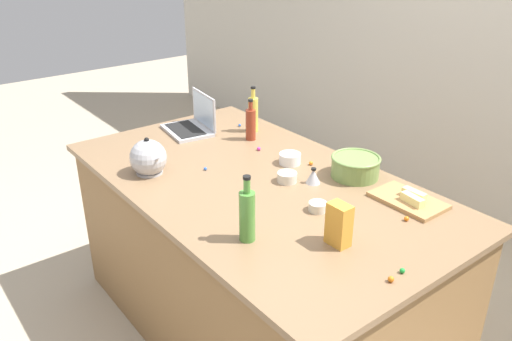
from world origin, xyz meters
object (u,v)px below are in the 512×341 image
at_px(ramekin_wide, 290,159).
at_px(ramekin_medium, 287,177).
at_px(mixing_bowl_large, 355,166).
at_px(bottle_oil, 253,114).
at_px(cutting_board, 408,200).
at_px(kitchen_timer, 313,176).
at_px(bottle_soy, 251,124).
at_px(bottle_olive, 247,215).
at_px(kettle, 148,158).
at_px(ramekin_small, 318,207).
at_px(butter_stick_left, 413,199).
at_px(candy_bag, 339,225).
at_px(butter_stick_right, 414,194).
at_px(laptop, 193,123).

bearing_deg(ramekin_wide, ramekin_medium, -44.88).
height_order(mixing_bowl_large, bottle_oil, bottle_oil).
distance_m(cutting_board, kitchen_timer, 0.44).
bearing_deg(bottle_soy, ramekin_wide, -6.61).
height_order(bottle_olive, kitchen_timer, bottle_olive).
height_order(bottle_oil, kettle, bottle_oil).
distance_m(mixing_bowl_large, ramekin_small, 0.40).
bearing_deg(butter_stick_left, ramekin_small, -123.23).
bearing_deg(kitchen_timer, bottle_olive, -69.58).
bearing_deg(ramekin_wide, mixing_bowl_large, 25.76).
xyz_separation_m(bottle_olive, candy_bag, (0.24, 0.25, -0.02)).
relative_size(cutting_board, butter_stick_right, 2.83).
distance_m(bottle_oil, candy_bag, 1.25).
bearing_deg(butter_stick_left, bottle_olive, -107.82).
xyz_separation_m(laptop, ramekin_medium, (0.85, -0.01, -0.02)).
bearing_deg(ramekin_medium, bottle_olive, -57.64).
xyz_separation_m(butter_stick_right, kitchen_timer, (-0.40, -0.22, -0.00)).
relative_size(bottle_soy, kettle, 1.10).
xyz_separation_m(cutting_board, ramekin_small, (-0.19, -0.37, 0.01)).
distance_m(mixing_bowl_large, bottle_oil, 0.79).
relative_size(mixing_bowl_large, bottle_soy, 1.01).
relative_size(kettle, candy_bag, 1.25).
height_order(bottle_olive, bottle_oil, bottle_olive).
relative_size(butter_stick_right, kitchen_timer, 1.43).
bearing_deg(butter_stick_left, candy_bag, -89.16).
distance_m(mixing_bowl_large, ramekin_wide, 0.34).
bearing_deg(laptop, mixing_bowl_large, 16.00).
height_order(ramekin_medium, kitchen_timer, kitchen_timer).
distance_m(mixing_bowl_large, ramekin_medium, 0.34).
height_order(ramekin_medium, candy_bag, candy_bag).
bearing_deg(kitchen_timer, butter_stick_left, 22.18).
xyz_separation_m(butter_stick_left, ramekin_wide, (-0.66, -0.12, -0.01)).
xyz_separation_m(cutting_board, kitchen_timer, (-0.39, -0.20, 0.03)).
relative_size(bottle_oil, kettle, 1.27).
height_order(mixing_bowl_large, kettle, kettle).
bearing_deg(laptop, kettle, -52.18).
relative_size(bottle_soy, kitchen_timer, 3.06).
distance_m(kettle, ramekin_wide, 0.70).
height_order(bottle_soy, ramekin_wide, bottle_soy).
distance_m(bottle_olive, cutting_board, 0.77).
xyz_separation_m(laptop, cutting_board, (1.33, 0.28, -0.04)).
distance_m(bottle_soy, ramekin_wide, 0.40).
bearing_deg(kitchen_timer, cutting_board, 26.67).
distance_m(bottle_oil, butter_stick_right, 1.12).
bearing_deg(kettle, cutting_board, 38.01).
relative_size(laptop, butter_stick_left, 3.07).
bearing_deg(bottle_olive, kitchen_timer, 110.42).
bearing_deg(bottle_olive, bottle_soy, 141.93).
relative_size(bottle_olive, cutting_board, 0.87).
distance_m(laptop, kitchen_timer, 0.94).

